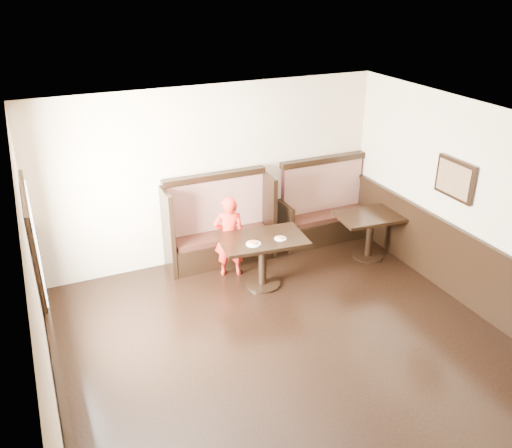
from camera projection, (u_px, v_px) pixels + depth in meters
ground at (322, 387)px, 6.16m from camera, size 7.00×7.00×0.00m
room_shell at (289, 332)px, 6.00m from camera, size 7.00×7.00×7.00m
booth_main at (219, 230)px, 8.66m from camera, size 1.75×0.72×1.45m
booth_neighbor at (324, 213)px, 9.40m from camera, size 1.65×0.72×1.45m
table_main at (263, 249)px, 7.91m from camera, size 1.31×0.90×0.79m
table_neighbor at (370, 225)px, 8.73m from camera, size 1.15×0.82×0.76m
child at (229, 236)px, 8.18m from camera, size 0.55×0.44×1.30m
pizza_plate_left at (253, 243)px, 7.65m from camera, size 0.21×0.21×0.04m
pizza_plate_right at (280, 238)px, 7.80m from camera, size 0.17×0.17×0.03m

